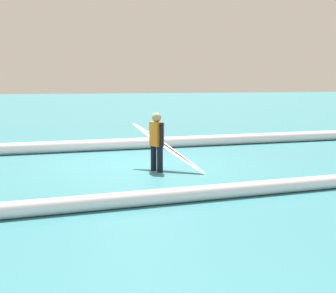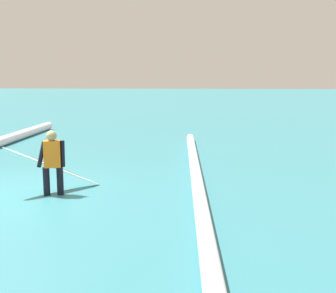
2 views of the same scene
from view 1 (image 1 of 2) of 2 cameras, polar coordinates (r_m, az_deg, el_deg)
name	(u,v)px [view 1 (image 1 of 2)]	position (r m, az deg, el deg)	size (l,w,h in m)	color
ground_plane	(139,165)	(12.70, -3.33, -2.14)	(160.39, 160.39, 0.00)	teal
surfer	(157,139)	(11.72, -1.29, 0.85)	(0.28, 0.58, 1.38)	black
surfboard	(168,148)	(11.91, -0.02, -0.14)	(1.48, 1.88, 1.11)	white
wave_crest_foreground	(144,143)	(15.81, -2.78, 0.37)	(0.35, 0.35, 20.96)	white
wave_crest_midground	(126,200)	(8.44, -4.82, -6.05)	(0.27, 0.27, 19.10)	white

